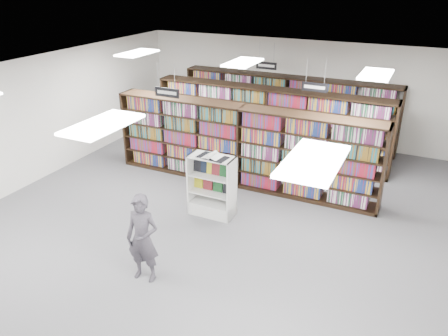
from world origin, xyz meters
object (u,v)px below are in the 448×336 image
at_px(bookshelf_row_near, 241,146).
at_px(open_book, 212,156).
at_px(endcap_display, 213,194).
at_px(shopper, 143,239).

height_order(bookshelf_row_near, open_book, bookshelf_row_near).
bearing_deg(endcap_display, open_book, -61.61).
bearing_deg(open_book, bookshelf_row_near, 98.97).
xyz_separation_m(endcap_display, open_book, (0.05, -0.08, 0.98)).
height_order(open_book, shopper, shopper).
relative_size(endcap_display, open_book, 2.08).
distance_m(endcap_display, shopper, 2.63).
distance_m(bookshelf_row_near, endcap_display, 1.78).
relative_size(bookshelf_row_near, endcap_display, 4.88).
bearing_deg(bookshelf_row_near, shopper, -90.44).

